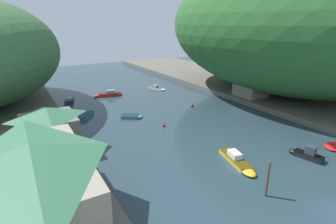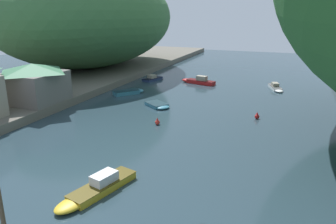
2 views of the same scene
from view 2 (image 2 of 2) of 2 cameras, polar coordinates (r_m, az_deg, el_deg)
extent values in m
plane|color=#283D47|center=(38.14, 5.43, -0.36)|extent=(130.00, 130.00, 0.00)
cube|color=#666056|center=(51.81, -24.38, 3.44)|extent=(22.00, 120.00, 0.99)
ellipsoid|color=#3D6B3D|center=(66.38, -13.81, 15.70)|extent=(29.63, 41.49, 18.58)
cube|color=slate|center=(42.27, -22.24, 4.05)|extent=(6.13, 6.13, 3.56)
pyramid|color=#38704C|center=(41.86, -22.60, 7.10)|extent=(6.62, 6.62, 1.03)
cube|color=white|center=(53.17, 18.14, 4.09)|extent=(2.45, 4.28, 0.35)
ellipsoid|color=white|center=(51.25, 18.70, 3.57)|extent=(1.76, 2.31, 0.35)
cube|color=#525252|center=(53.13, 18.16, 4.29)|extent=(2.50, 4.36, 0.03)
cube|color=#9E937F|center=(53.20, 18.15, 4.59)|extent=(1.27, 1.63, 0.53)
cube|color=navy|center=(56.61, -2.76, 5.72)|extent=(2.52, 3.87, 0.43)
ellipsoid|color=navy|center=(57.96, -1.63, 6.01)|extent=(1.96, 2.13, 0.43)
cube|color=black|center=(56.56, -2.76, 5.95)|extent=(2.57, 3.94, 0.03)
cube|color=#9E937F|center=(56.42, -2.84, 6.20)|extent=(1.43, 1.51, 0.57)
cube|color=teal|center=(41.08, -2.00, 1.28)|extent=(3.36, 3.13, 0.40)
ellipsoid|color=teal|center=(39.94, -0.95, 0.83)|extent=(2.16, 2.26, 0.40)
cube|color=#132A33|center=(41.02, -2.01, 1.57)|extent=(3.43, 3.20, 0.03)
cube|color=red|center=(54.12, 5.73, 5.20)|extent=(4.93, 2.47, 0.57)
ellipsoid|color=red|center=(55.28, 3.58, 5.50)|extent=(2.61, 1.85, 0.57)
cube|color=#450A0A|center=(54.06, 5.74, 5.51)|extent=(5.03, 2.52, 0.03)
cube|color=#9E937F|center=(53.92, 5.89, 5.87)|extent=(1.84, 1.34, 0.75)
cube|color=teal|center=(47.31, -7.27, 3.40)|extent=(3.42, 3.80, 0.56)
ellipsoid|color=teal|center=(48.04, -5.32, 3.67)|extent=(2.27, 2.32, 0.56)
cube|color=#132A33|center=(47.24, -7.29, 3.75)|extent=(3.49, 3.87, 0.03)
cube|color=gold|center=(22.80, -11.26, -12.61)|extent=(2.67, 5.23, 0.48)
ellipsoid|color=gold|center=(21.44, -16.29, -15.09)|extent=(1.98, 2.78, 0.48)
cube|color=#4C3E0E|center=(22.68, -11.30, -12.05)|extent=(2.72, 5.34, 0.03)
cube|color=silver|center=(22.62, -11.06, -11.21)|extent=(1.43, 1.96, 0.66)
cylinder|color=brown|center=(19.41, -27.03, -14.94)|extent=(0.24, 0.24, 3.46)
sphere|color=red|center=(34.41, -1.86, -1.81)|extent=(0.51, 0.51, 0.51)
cone|color=red|center=(34.28, -1.86, -1.21)|extent=(0.25, 0.25, 0.25)
sphere|color=red|center=(37.55, 15.24, -0.77)|extent=(0.52, 0.52, 0.52)
cone|color=red|center=(37.44, 15.28, -0.20)|extent=(0.26, 0.26, 0.26)
camera|label=1|loc=(31.56, -75.89, 11.23)|focal=28.00mm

